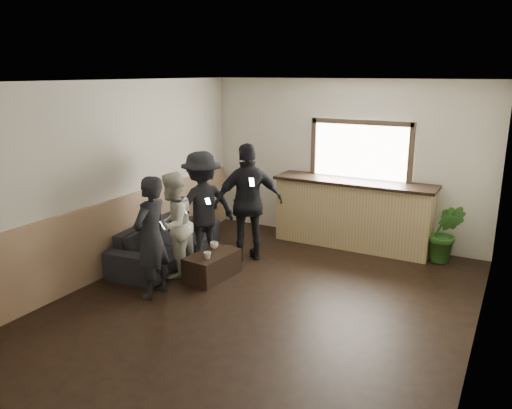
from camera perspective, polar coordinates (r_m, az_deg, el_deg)
The scene contains 12 objects.
ground at distance 6.61m, azimuth 0.90°, elevation -11.14°, with size 5.00×6.00×0.01m, color black.
room_shell at distance 6.47m, azimuth -4.84°, elevation 2.05°, with size 5.01×6.01×2.80m.
bar_counter at distance 8.63m, azimuth 11.03°, elevation -0.56°, with size 2.70×0.68×2.13m.
sofa at distance 8.00m, azimuth -10.14°, elevation -4.24°, with size 2.12×0.83×0.62m, color black.
coffee_table at distance 7.32m, azimuth -5.03°, elevation -6.97°, with size 0.46×0.83×0.37m, color black.
cup_a at distance 7.45m, azimuth -4.82°, elevation -4.64°, with size 0.12×0.12×0.10m, color silver.
cup_b at distance 7.06m, azimuth -5.57°, elevation -5.80°, with size 0.10×0.10×0.10m, color silver.
potted_plant at distance 8.31m, azimuth 20.83°, elevation -3.07°, with size 0.53×0.42×0.96m, color #2D6623.
person_a at distance 6.66m, azimuth -11.90°, elevation -3.70°, with size 0.47×0.61×1.63m.
person_b at distance 7.29m, azimuth -9.48°, elevation -2.30°, with size 0.69×0.83×1.54m.
person_c at distance 7.84m, azimuth -6.20°, elevation -0.23°, with size 1.12×1.29×1.74m.
person_d at distance 7.77m, azimuth -0.84°, elevation 0.21°, with size 1.11×1.07×1.86m.
Camera 1 is at (2.74, -5.27, 2.91)m, focal length 35.00 mm.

